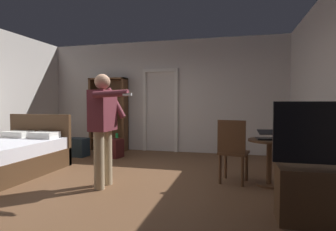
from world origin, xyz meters
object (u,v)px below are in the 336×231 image
side_table (269,155)px  bottle_on_table (281,134)px  bookshelf (109,111)px  suitcase_small (111,148)px  bed (7,157)px  wooden_chair (233,149)px  suitcase_dark (78,147)px  laptop (268,136)px  person_blue_shirt (104,122)px  tv_flatscreen (329,188)px

side_table → bottle_on_table: bearing=-29.7°
bookshelf → suitcase_small: bookshelf is taller
bed → suitcase_small: (1.11, 1.79, -0.09)m
bookshelf → wooden_chair: bearing=-35.6°
wooden_chair → suitcase_dark: bearing=159.7°
laptop → person_blue_shirt: bearing=-165.3°
side_table → bookshelf: bearing=148.8°
bed → bookshelf: 2.85m
suitcase_small → side_table: bearing=-13.5°
bottle_on_table → suitcase_dark: 4.47m
tv_flatscreen → laptop: size_ratio=3.48×
suitcase_dark → wooden_chair: bearing=-17.2°
side_table → suitcase_dark: bearing=162.6°
side_table → bottle_on_table: (0.14, -0.08, 0.33)m
wooden_chair → suitcase_small: wooden_chair is taller
bookshelf → laptop: size_ratio=5.25×
bookshelf → wooden_chair: size_ratio=1.93×
suitcase_small → person_blue_shirt: bearing=-57.0°
bed → bookshelf: (0.65, 2.68, 0.72)m
person_blue_shirt → suitcase_dark: bearing=131.0°
bookshelf → bottle_on_table: size_ratio=7.85×
bed → suitcase_small: bed is taller
side_table → person_blue_shirt: 2.53m
bed → wooden_chair: size_ratio=1.94×
bookshelf → suitcase_dark: (-0.32, -0.99, -0.82)m
laptop → suitcase_small: bearing=156.4°
bed → laptop: bearing=4.8°
bottle_on_table → tv_flatscreen: bearing=-76.5°
bed → tv_flatscreen: tv_flatscreen is taller
bookshelf → tv_flatscreen: 5.51m
side_table → laptop: size_ratio=1.93×
bed → tv_flatscreen: size_ratio=1.52×
side_table → wooden_chair: 0.54m
suitcase_dark → suitcase_small: size_ratio=0.87×
bottle_on_table → wooden_chair: wooden_chair is taller
bed → suitcase_small: size_ratio=3.66×
bottle_on_table → wooden_chair: (-0.68, 0.05, -0.26)m
bookshelf → bottle_on_table: bookshelf is taller
bed → person_blue_shirt: bearing=-7.2°
wooden_chair → suitcase_dark: 3.79m
bed → laptop: 4.41m
tv_flatscreen → laptop: 1.35m
suitcase_dark → suitcase_small: suitcase_dark is taller
wooden_chair → bookshelf: bearing=144.4°
side_table → wooden_chair: bearing=-176.5°
laptop → bottle_on_table: bottle_on_table is taller
bookshelf → bed: bearing=-103.5°
bed → suitcase_small: bearing=58.1°
side_table → bed: bearing=-174.7°
bookshelf → bottle_on_table: 4.56m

